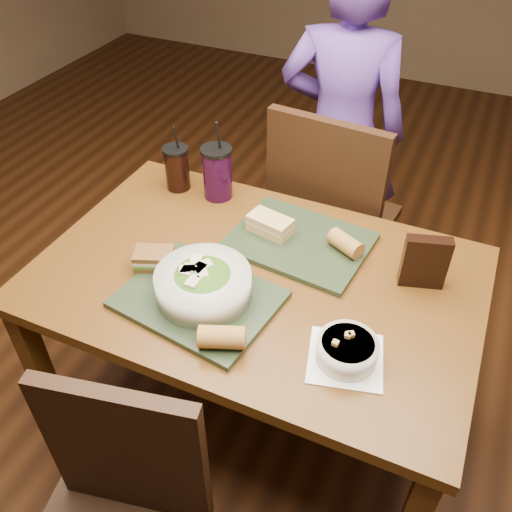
# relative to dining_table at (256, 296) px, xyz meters

# --- Properties ---
(ground) EXTENTS (6.00, 6.00, 0.00)m
(ground) POSITION_rel_dining_table_xyz_m (0.00, 0.00, -0.66)
(ground) COLOR #381C0B
(ground) RESTS_ON ground
(dining_table) EXTENTS (1.30, 0.85, 0.75)m
(dining_table) POSITION_rel_dining_table_xyz_m (0.00, 0.00, 0.00)
(dining_table) COLOR #543210
(dining_table) RESTS_ON ground
(chair_far) EXTENTS (0.48, 0.49, 1.03)m
(chair_far) POSITION_rel_dining_table_xyz_m (0.04, 0.61, -0.09)
(chair_far) COLOR black
(chair_far) RESTS_ON ground
(diner) EXTENTS (0.58, 0.41, 1.48)m
(diner) POSITION_rel_dining_table_xyz_m (-0.04, 0.96, 0.08)
(diner) COLOR #573592
(diner) RESTS_ON ground
(tray_near) EXTENTS (0.46, 0.38, 0.02)m
(tray_near) POSITION_rel_dining_table_xyz_m (-0.10, -0.17, 0.10)
(tray_near) COLOR #212E1B
(tray_near) RESTS_ON dining_table
(tray_far) EXTENTS (0.45, 0.36, 0.02)m
(tray_far) POSITION_rel_dining_table_xyz_m (0.07, 0.18, 0.10)
(tray_far) COLOR #212E1B
(tray_far) RESTS_ON dining_table
(salad_bowl) EXTENTS (0.27, 0.27, 0.09)m
(salad_bowl) POSITION_rel_dining_table_xyz_m (-0.09, -0.16, 0.15)
(salad_bowl) COLOR silver
(salad_bowl) RESTS_ON tray_near
(soup_bowl) EXTENTS (0.23, 0.23, 0.08)m
(soup_bowl) POSITION_rel_dining_table_xyz_m (0.34, -0.20, 0.13)
(soup_bowl) COLOR white
(soup_bowl) RESTS_ON dining_table
(sandwich_near) EXTENTS (0.13, 0.11, 0.05)m
(sandwich_near) POSITION_rel_dining_table_xyz_m (-0.28, -0.11, 0.14)
(sandwich_near) COLOR #593819
(sandwich_near) RESTS_ON tray_near
(sandwich_far) EXTENTS (0.15, 0.10, 0.06)m
(sandwich_far) POSITION_rel_dining_table_xyz_m (-0.03, 0.18, 0.14)
(sandwich_far) COLOR tan
(sandwich_far) RESTS_ON tray_far
(baguette_near) EXTENTS (0.13, 0.10, 0.06)m
(baguette_near) POSITION_rel_dining_table_xyz_m (0.04, -0.30, 0.14)
(baguette_near) COLOR #AD7533
(baguette_near) RESTS_ON tray_near
(baguette_far) EXTENTS (0.12, 0.10, 0.05)m
(baguette_far) POSITION_rel_dining_table_xyz_m (0.21, 0.19, 0.14)
(baguette_far) COLOR #AD7533
(baguette_far) RESTS_ON tray_far
(cup_cola) EXTENTS (0.09, 0.09, 0.25)m
(cup_cola) POSITION_rel_dining_table_xyz_m (-0.45, 0.31, 0.17)
(cup_cola) COLOR black
(cup_cola) RESTS_ON dining_table
(cup_berry) EXTENTS (0.11, 0.11, 0.29)m
(cup_berry) POSITION_rel_dining_table_xyz_m (-0.29, 0.32, 0.19)
(cup_berry) COLOR black
(cup_berry) RESTS_ON dining_table
(chip_bag) EXTENTS (0.13, 0.07, 0.17)m
(chip_bag) POSITION_rel_dining_table_xyz_m (0.45, 0.16, 0.17)
(chip_bag) COLOR black
(chip_bag) RESTS_ON dining_table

